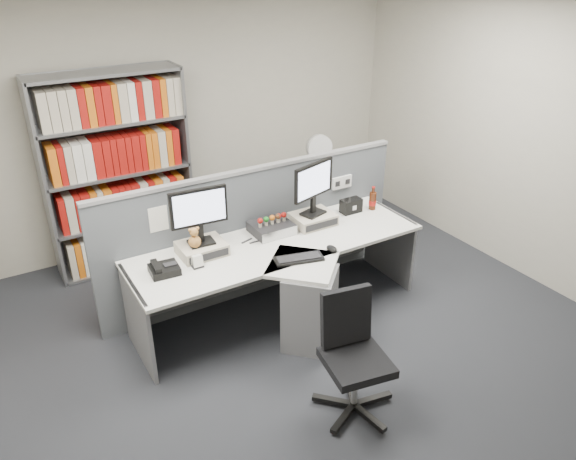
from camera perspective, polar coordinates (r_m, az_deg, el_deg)
ground at (r=4.61m, az=4.26°, el=-13.46°), size 5.50×5.50×0.00m
room_shell at (r=3.71m, az=5.20°, el=8.09°), size 5.04×5.54×2.72m
partition at (r=5.15m, az=-3.38°, el=-0.08°), size 3.00×0.08×1.27m
desk at (r=4.74m, az=0.34°, el=-5.26°), size 2.60×1.20×0.72m
monitor_riser_left at (r=4.64m, az=-8.87°, el=-1.91°), size 0.38×0.31×0.10m
monitor_riser_right at (r=5.09m, az=2.59°, el=1.15°), size 0.38×0.31×0.10m
monitor_left at (r=4.49m, az=-9.18°, el=1.89°), size 0.48×0.17×0.48m
monitor_right at (r=4.95m, az=2.66°, el=4.74°), size 0.47×0.21×0.49m
desktop_pc at (r=4.93m, az=-1.72°, el=0.23°), size 0.35×0.31×0.09m
figurines at (r=4.88m, az=-1.53°, el=1.21°), size 0.29×0.05×0.09m
keyboard at (r=4.51m, az=1.12°, el=-2.96°), size 0.43×0.25×0.03m
mouse at (r=4.65m, az=4.54°, el=-1.94°), size 0.07×0.12×0.04m
desk_phone at (r=4.43m, az=-12.71°, el=-3.96°), size 0.24×0.22×0.10m
desk_calendar at (r=4.45m, az=-9.33°, el=-3.29°), size 0.09×0.07×0.11m
plush_toy at (r=4.53m, az=-9.62°, el=-0.92°), size 0.10×0.10×0.18m
speaker at (r=5.34m, az=6.51°, el=2.50°), size 0.20×0.11×0.13m
cola_bottle at (r=5.42m, az=8.71°, el=3.00°), size 0.07×0.07×0.23m
shelving_unit at (r=5.77m, az=-17.14°, el=5.37°), size 1.41×0.40×2.00m
filing_cabinet at (r=6.40m, az=3.06°, el=2.66°), size 0.45×0.61×0.70m
desk_fan at (r=6.16m, az=3.21°, el=8.19°), size 0.29×0.17×0.48m
office_chair at (r=3.98m, az=6.65°, el=-12.31°), size 0.59×0.59×0.90m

